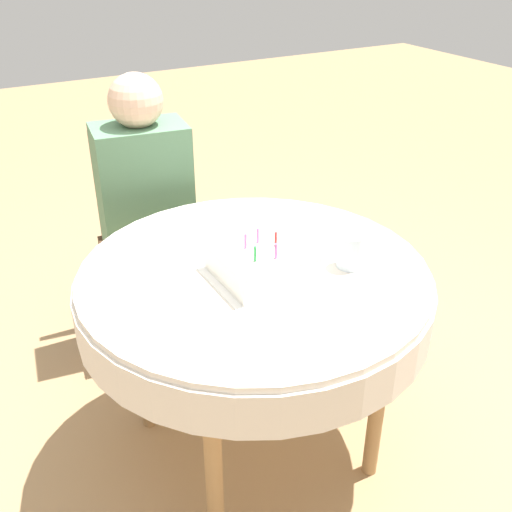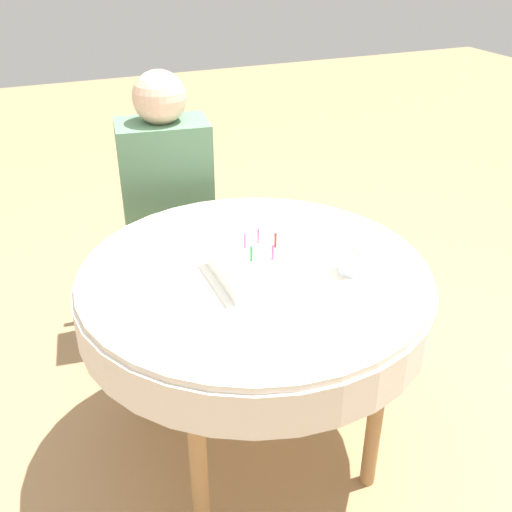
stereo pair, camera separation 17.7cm
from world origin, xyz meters
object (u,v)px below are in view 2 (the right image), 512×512
at_px(drinking_glass, 353,256).
at_px(person, 167,188).
at_px(chair, 168,226).
at_px(birthday_cake, 260,263).

bearing_deg(drinking_glass, person, 109.15).
bearing_deg(person, chair, 90.00).
distance_m(chair, drinking_glass, 1.10).
xyz_separation_m(person, birthday_cake, (0.06, -0.84, 0.08)).
height_order(birthday_cake, drinking_glass, birthday_cake).
bearing_deg(chair, person, -90.00).
relative_size(chair, drinking_glass, 8.70).
bearing_deg(chair, birthday_cake, -79.24).
bearing_deg(person, drinking_glass, -62.80).
bearing_deg(birthday_cake, person, 93.88).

